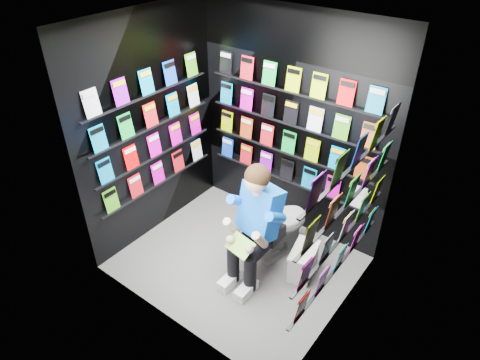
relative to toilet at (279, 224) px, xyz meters
The scene contains 14 objects.
floor 0.64m from the toilet, 117.57° to the right, with size 2.40×2.40×0.00m, color slate.
ceiling 2.29m from the toilet, 117.57° to the right, with size 2.40×2.40×0.00m, color white.
wall_back 1.10m from the toilet, 114.30° to the left, with size 2.40×0.04×2.60m, color black.
wall_front 1.75m from the toilet, 99.39° to the right, with size 2.40×0.04×2.60m, color black.
wall_left 1.78m from the toilet, 162.17° to the right, with size 0.04×2.00×2.60m, color black.
wall_right 1.41m from the toilet, 25.84° to the right, with size 0.04×2.00×2.60m, color black.
comics_back 1.09m from the toilet, 115.56° to the left, with size 2.10×0.06×1.37m, color red, non-canonical shape.
comics_left 1.76m from the toilet, 161.82° to the right, with size 0.06×1.70×1.37m, color red, non-canonical shape.
comics_right 1.40m from the toilet, 26.56° to the right, with size 0.06×1.70×1.37m, color red, non-canonical shape.
toilet is the anchor object (origin of this frame).
longbox 0.50m from the toilet, 20.71° to the right, with size 0.23×0.41×0.31m, color silver.
longbox_lid 0.45m from the toilet, 20.71° to the right, with size 0.25×0.43×0.03m, color silver.
reader 0.58m from the toilet, 90.00° to the right, with size 0.57×0.83×1.52m, color blue, non-canonical shape.
held_comic 0.76m from the toilet, 90.00° to the right, with size 0.29×0.01×0.20m, color green.
Camera 1 is at (2.14, -2.78, 3.44)m, focal length 32.00 mm.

